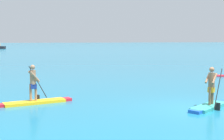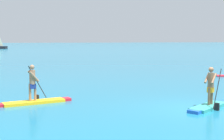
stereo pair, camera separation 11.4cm
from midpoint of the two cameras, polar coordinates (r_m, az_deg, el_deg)
ground at (r=14.27m, az=14.75°, el=-6.55°), size 440.00×440.00×0.00m
paddleboarder_near_left at (r=15.34m, az=-13.35°, el=-4.46°), size 3.39×1.43×1.77m
paddleboarder_mid_center at (r=14.58m, az=16.28°, el=-4.99°), size 2.58×2.12×1.74m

